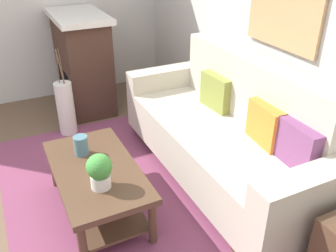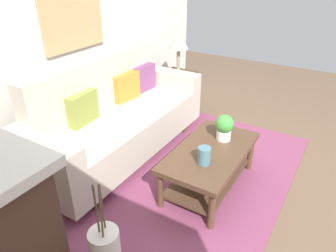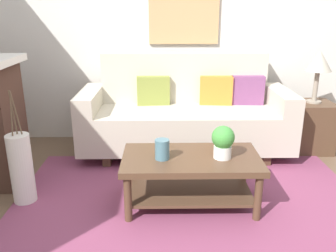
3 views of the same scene
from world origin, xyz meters
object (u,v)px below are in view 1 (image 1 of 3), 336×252
at_px(throw_pillow_orange, 266,124).
at_px(potted_plant_tabletop, 100,170).
at_px(tabletop_vase, 81,145).
at_px(fireplace, 83,62).
at_px(throw_pillow_plum, 298,146).
at_px(couch, 224,135).
at_px(throw_pillow_olive, 217,92).
at_px(framed_painting, 285,1).
at_px(coffee_table, 97,180).
at_px(floor_vase, 66,109).

height_order(throw_pillow_orange, potted_plant_tabletop, throw_pillow_orange).
distance_m(tabletop_vase, fireplace, 1.82).
bearing_deg(throw_pillow_plum, couch, -169.86).
relative_size(throw_pillow_olive, throw_pillow_plum, 1.00).
distance_m(couch, framed_painting, 1.18).
bearing_deg(throw_pillow_plum, potted_plant_tabletop, -110.25).
bearing_deg(couch, tabletop_vase, -101.97).
relative_size(couch, tabletop_vase, 14.14).
bearing_deg(coffee_table, fireplace, 167.64).
distance_m(throw_pillow_olive, tabletop_vase, 1.33).
bearing_deg(tabletop_vase, throw_pillow_plum, 54.04).
height_order(throw_pillow_orange, fireplace, fireplace).
distance_m(couch, coffee_table, 1.15).
relative_size(throw_pillow_orange, floor_vase, 0.60).
bearing_deg(fireplace, throw_pillow_plum, 17.19).
bearing_deg(framed_painting, floor_vase, -132.18).
bearing_deg(framed_painting, coffee_table, -90.72).
xyz_separation_m(throw_pillow_olive, framed_painting, (0.35, 0.34, 0.84)).
bearing_deg(framed_painting, throw_pillow_olive, -135.82).
height_order(potted_plant_tabletop, floor_vase, potted_plant_tabletop).
distance_m(throw_pillow_orange, fireplace, 2.50).
xyz_separation_m(couch, framed_painting, (-0.00, 0.47, 1.09)).
relative_size(throw_pillow_plum, floor_vase, 0.60).
distance_m(fireplace, floor_vase, 0.76).
xyz_separation_m(tabletop_vase, fireplace, (-1.76, 0.48, 0.08)).
relative_size(couch, fireplace, 1.94).
bearing_deg(floor_vase, tabletop_vase, -5.09).
bearing_deg(throw_pillow_orange, couch, -160.31).
xyz_separation_m(throw_pillow_orange, coffee_table, (-0.37, -1.27, -0.37)).
xyz_separation_m(throw_pillow_olive, coffee_table, (0.33, -1.27, -0.37)).
relative_size(tabletop_vase, framed_painting, 0.20).
bearing_deg(coffee_table, throw_pillow_orange, 73.75).
height_order(throw_pillow_plum, floor_vase, throw_pillow_plum).
distance_m(throw_pillow_orange, throw_pillow_plum, 0.35).
xyz_separation_m(throw_pillow_orange, framed_painting, (-0.35, 0.34, 0.84)).
xyz_separation_m(couch, throw_pillow_orange, (0.35, 0.13, 0.25)).
distance_m(tabletop_vase, potted_plant_tabletop, 0.48).
bearing_deg(coffee_table, throw_pillow_olive, 104.55).
xyz_separation_m(potted_plant_tabletop, framed_painting, (-0.22, 1.64, 0.94)).
height_order(throw_pillow_olive, throw_pillow_plum, same).
bearing_deg(floor_vase, couch, 37.66).
bearing_deg(throw_pillow_orange, fireplace, -160.44).
height_order(throw_pillow_orange, coffee_table, throw_pillow_orange).
relative_size(throw_pillow_olive, potted_plant_tabletop, 1.37).
xyz_separation_m(throw_pillow_olive, fireplace, (-1.66, -0.84, -0.09)).
bearing_deg(couch, throw_pillow_plum, 10.14).
distance_m(throw_pillow_olive, fireplace, 1.86).
bearing_deg(fireplace, couch, 19.54).
bearing_deg(throw_pillow_olive, throw_pillow_orange, 0.00).
relative_size(throw_pillow_orange, throw_pillow_plum, 1.00).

